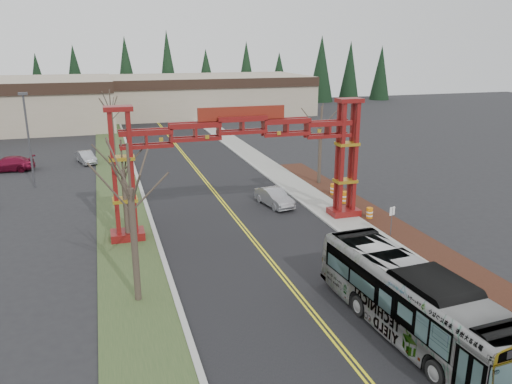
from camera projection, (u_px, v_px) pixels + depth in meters
name	position (u px, v px, depth m)	size (l,w,h in m)	color
ground	(369.00, 383.00, 19.27)	(200.00, 200.00, 0.00)	black
road	(220.00, 199.00, 42.16)	(12.00, 110.00, 0.02)	black
lane_line_left	(219.00, 199.00, 42.13)	(0.12, 100.00, 0.01)	yellow
lane_line_right	(221.00, 199.00, 42.19)	(0.12, 100.00, 0.01)	yellow
curb_right	(288.00, 192.00, 43.90)	(0.30, 110.00, 0.15)	#AEAEA9
sidewalk_right	(303.00, 191.00, 44.31)	(2.60, 110.00, 0.14)	gray
landscape_strip	(433.00, 252.00, 31.32)	(2.60, 50.00, 0.12)	black
grass_median	(123.00, 208.00, 39.88)	(4.00, 110.00, 0.08)	#324924
curb_left	(146.00, 205.00, 40.40)	(0.30, 110.00, 0.15)	#AEAEA9
gateway_arch	(242.00, 145.00, 34.06)	(18.20, 1.60, 8.90)	#60100C
retail_building_east	(204.00, 94.00, 94.34)	(38.00, 20.30, 7.00)	tan
conifer_treeline	(145.00, 76.00, 101.75)	(116.10, 5.60, 13.00)	black
transit_bus	(413.00, 302.00, 21.97)	(2.79, 11.92, 3.32)	#B8BBC0
silver_sedan	(274.00, 197.00, 40.30)	(1.50, 4.29, 1.42)	#A5A8AD
parked_car_mid_a	(7.00, 164.00, 51.33)	(2.12, 5.22, 1.52)	maroon
parked_car_far_a	(86.00, 157.00, 54.87)	(1.39, 3.99, 1.32)	#A4A7AC
bare_tree_median_near	(130.00, 189.00, 23.81)	(3.34, 3.34, 8.17)	#382D26
bare_tree_median_mid	(123.00, 171.00, 31.84)	(3.05, 3.05, 6.85)	#382D26
bare_tree_median_far	(111.00, 110.00, 52.18)	(3.18, 3.18, 8.15)	#382D26
bare_tree_right_far	(321.00, 130.00, 45.43)	(3.20, 3.20, 7.25)	#382D26
light_pole_near	(28.00, 134.00, 44.38)	(0.74, 0.37, 8.58)	#3F3F44
street_sign	(392.00, 216.00, 33.48)	(0.47, 0.19, 2.14)	#3F3F44
barrel_south	(369.00, 214.00, 37.19)	(0.49, 0.49, 0.91)	orange
barrel_mid	(344.00, 198.00, 40.73)	(0.58, 0.58, 1.07)	orange
barrel_north	(334.00, 190.00, 43.04)	(0.57, 0.57, 1.05)	orange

